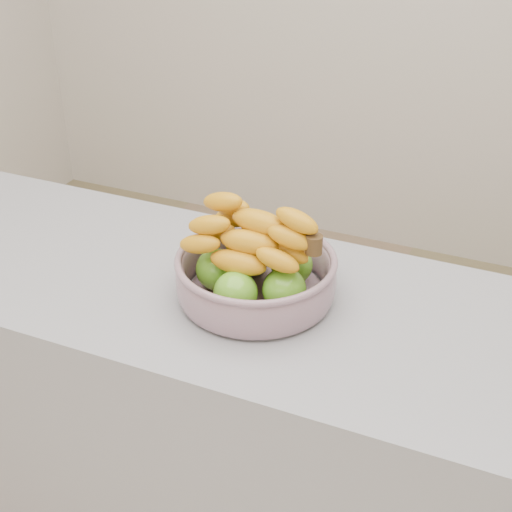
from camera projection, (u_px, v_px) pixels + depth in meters
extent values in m
cube|color=#9B9BA3|center=(257.00, 450.00, 1.74)|extent=(2.00, 0.60, 0.90)
cylinder|color=#95A2B3|center=(256.00, 294.00, 1.50)|extent=(0.29, 0.29, 0.01)
torus|color=#95A2B3|center=(256.00, 260.00, 1.46)|extent=(0.34, 0.34, 0.02)
sphere|color=#5D9F1B|center=(236.00, 293.00, 1.41)|extent=(0.09, 0.09, 0.09)
sphere|color=#5D9F1B|center=(284.00, 290.00, 1.42)|extent=(0.09, 0.09, 0.09)
sphere|color=#5D9F1B|center=(292.00, 265.00, 1.51)|extent=(0.09, 0.09, 0.09)
sphere|color=#5D9F1B|center=(251.00, 253.00, 1.55)|extent=(0.09, 0.09, 0.09)
sphere|color=#5D9F1B|center=(217.00, 269.00, 1.49)|extent=(0.09, 0.09, 0.09)
ellipsoid|color=#F0A614|center=(238.00, 262.00, 1.42)|extent=(0.21, 0.05, 0.05)
ellipsoid|color=#F0A614|center=(251.00, 251.00, 1.46)|extent=(0.22, 0.07, 0.05)
ellipsoid|color=#F0A614|center=(264.00, 239.00, 1.50)|extent=(0.22, 0.09, 0.05)
ellipsoid|color=#F0A614|center=(249.00, 242.00, 1.41)|extent=(0.21, 0.07, 0.05)
ellipsoid|color=#F0A614|center=(263.00, 230.00, 1.45)|extent=(0.22, 0.11, 0.05)
ellipsoid|color=#F0A614|center=(259.00, 222.00, 1.41)|extent=(0.22, 0.07, 0.05)
cylinder|color=#422C15|center=(314.00, 245.00, 1.37)|extent=(0.03, 0.03, 0.04)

